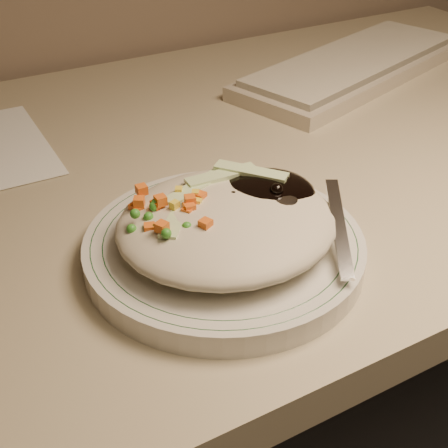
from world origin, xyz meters
TOP-DOWN VIEW (x-y plane):
  - desk at (0.00, 1.38)m, footprint 1.40×0.70m
  - plate at (-0.08, 1.19)m, footprint 0.25×0.25m
  - plate_rim at (-0.08, 1.19)m, footprint 0.23×0.23m
  - meal at (-0.08, 1.19)m, footprint 0.21×0.19m
  - keyboard at (0.31, 1.50)m, footprint 0.44×0.26m

SIDE VIEW (x-z plane):
  - desk at x=0.00m, z-range 0.17..0.91m
  - plate at x=-0.08m, z-range 0.74..0.76m
  - keyboard at x=0.31m, z-range 0.74..0.77m
  - plate_rim at x=-0.08m, z-range 0.76..0.76m
  - meal at x=-0.08m, z-range 0.76..0.81m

